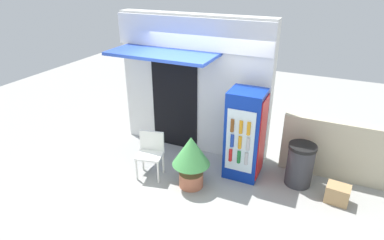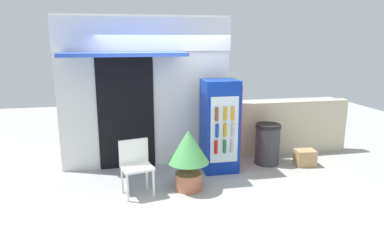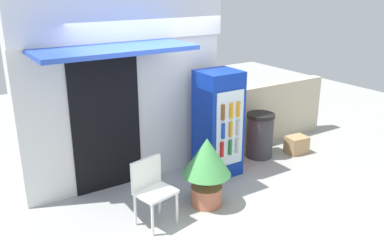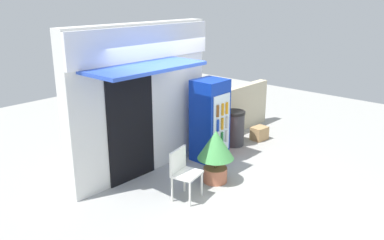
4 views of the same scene
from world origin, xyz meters
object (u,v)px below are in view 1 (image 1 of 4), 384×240
object	(u,v)px
potted_plant_near_shop	(191,156)
trash_bin	(300,165)
cardboard_box	(337,194)
drink_cooler	(245,135)
plastic_chair	(151,151)

from	to	relation	value
potted_plant_near_shop	trash_bin	bearing A→B (deg)	26.42
potted_plant_near_shop	trash_bin	size ratio (longest dim) A/B	1.24
potted_plant_near_shop	cardboard_box	distance (m)	2.57
drink_cooler	plastic_chair	world-z (taller)	drink_cooler
cardboard_box	trash_bin	bearing A→B (deg)	159.17
potted_plant_near_shop	trash_bin	world-z (taller)	potted_plant_near_shop
trash_bin	cardboard_box	bearing A→B (deg)	-20.83
drink_cooler	cardboard_box	distance (m)	1.85
plastic_chair	potted_plant_near_shop	bearing A→B (deg)	-1.49
cardboard_box	drink_cooler	bearing A→B (deg)	175.62
drink_cooler	trash_bin	world-z (taller)	drink_cooler
cardboard_box	plastic_chair	bearing A→B (deg)	-169.76
drink_cooler	trash_bin	xyz separation A→B (m)	(1.02, 0.13, -0.45)
drink_cooler	potted_plant_near_shop	world-z (taller)	drink_cooler
drink_cooler	potted_plant_near_shop	distance (m)	1.08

